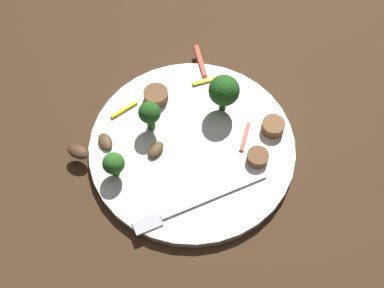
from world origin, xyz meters
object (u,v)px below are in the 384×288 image
Objects in this scene: sausage_slice_0 at (156,96)px; sausage_slice_2 at (273,126)px; fork at (191,206)px; pepper_strip_1 at (209,80)px; broccoli_floret_1 at (114,164)px; plate at (192,147)px; pepper_strip_3 at (200,61)px; mushroom_0 at (78,152)px; mushroom_2 at (156,150)px; mushroom_1 at (105,141)px; broccoli_floret_0 at (150,114)px; sausage_slice_1 at (258,157)px; broccoli_floret_2 at (224,91)px; pepper_strip_2 at (245,137)px; pepper_strip_0 at (124,110)px.

sausage_slice_0 and sausage_slice_2 have the same top height.
pepper_strip_1 is at bearing -121.30° from fork.
fork is 0.11m from broccoli_floret_1.
pepper_strip_3 reaches higher than plate.
mushroom_0 is at bearing -5.23° from sausage_slice_0.
mushroom_1 is at bearing -57.63° from mushroom_2.
sausage_slice_0 is 1.10× the size of sausage_slice_2.
broccoli_floret_0 is 1.78× the size of sausage_slice_1.
fork is at bearing 42.26° from plate.
broccoli_floret_1 is (0.10, -0.04, 0.03)m from plate.
mushroom_1 is at bearing 159.05° from mushroom_0.
pepper_strip_3 is at bearing -179.87° from mushroom_1.
fork reaches higher than plate.
sausage_slice_1 is 0.92× the size of mushroom_0.
sausage_slice_2 is at bearing 150.66° from broccoli_floret_1.
broccoli_floret_1 is 1.36× the size of mushroom_0.
pepper_strip_1 is at bearing -150.62° from plate.
sausage_slice_2 is (-0.02, 0.07, -0.03)m from broccoli_floret_2.
mushroom_2 is (-0.06, 0.01, -0.02)m from broccoli_floret_1.
mushroom_0 reaches higher than fork.
mushroom_1 is 0.19m from pepper_strip_3.
broccoli_floret_0 is 0.17m from sausage_slice_2.
mushroom_0 is at bearing -40.64° from pepper_strip_2.
pepper_strip_2 is (-0.04, 0.13, -0.01)m from sausage_slice_0.
broccoli_floret_1 is at bearing -29.34° from sausage_slice_2.
plate is 8.85× the size of sausage_slice_2.
mushroom_2 is 0.16m from pepper_strip_3.
broccoli_floret_1 is at bearing -23.09° from plate.
mushroom_0 is at bearing -50.26° from fork.
pepper_strip_1 is at bearing -91.67° from sausage_slice_2.
pepper_strip_0 is at bearing -80.51° from fork.
mushroom_2 is at bearing 135.12° from mushroom_0.
pepper_strip_1 is 0.88× the size of pepper_strip_3.
sausage_slice_1 is 0.20m from mushroom_1.
plate is 6.10× the size of pepper_strip_2.
mushroom_2 is (0.06, 0.06, -0.00)m from sausage_slice_0.
pepper_strip_0 is (0.12, -0.17, -0.01)m from sausage_slice_2.
broccoli_floret_0 is at bearing -29.51° from broccoli_floret_2.
broccoli_floret_0 is 1.64× the size of mushroom_0.
mushroom_2 reaches higher than plate.
pepper_strip_2 is at bearing 139.36° from mushroom_0.
plate is at bearing -35.31° from sausage_slice_2.
pepper_strip_2 is 0.78× the size of pepper_strip_3.
mushroom_1 reaches higher than plate.
broccoli_floret_1 reaches higher than pepper_strip_0.
broccoli_floret_2 is at bearing -130.11° from fork.
broccoli_floret_1 is at bearing 64.77° from mushroom_1.
broccoli_floret_0 is 0.87× the size of pepper_strip_3.
broccoli_floret_1 is 0.13m from sausage_slice_0.
broccoli_floret_2 is 0.10m from pepper_strip_3.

